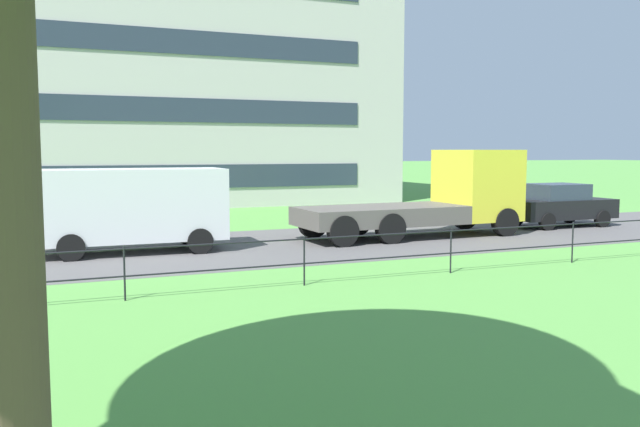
# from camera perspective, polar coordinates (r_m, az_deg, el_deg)

# --- Properties ---
(street_strip) EXTENTS (80.00, 7.22, 0.01)m
(street_strip) POSITION_cam_1_polar(r_m,az_deg,el_deg) (18.76, -7.71, -2.94)
(street_strip) COLOR #565454
(street_strip) RESTS_ON ground
(park_fence) EXTENTS (35.12, 0.04, 1.00)m
(park_fence) POSITION_cam_1_polar(r_m,az_deg,el_deg) (13.35, -1.37, -3.42)
(park_fence) COLOR black
(park_fence) RESTS_ON ground
(panel_van_left) EXTENTS (5.04, 2.19, 2.24)m
(panel_van_left) POSITION_cam_1_polar(r_m,az_deg,el_deg) (18.35, -16.10, 0.69)
(panel_van_left) COLOR silver
(panel_van_left) RESTS_ON ground
(flatbed_truck_right) EXTENTS (7.36, 2.59, 2.75)m
(flatbed_truck_right) POSITION_cam_1_polar(r_m,az_deg,el_deg) (21.60, 10.28, 1.36)
(flatbed_truck_right) COLOR yellow
(flatbed_truck_right) RESTS_ON ground
(car_black_far_left) EXTENTS (4.01, 1.83, 1.54)m
(car_black_far_left) POSITION_cam_1_polar(r_m,az_deg,el_deg) (25.25, 19.88, 0.71)
(car_black_far_left) COLOR black
(car_black_far_left) RESTS_ON ground
(apartment_building_background) EXTENTS (33.91, 14.78, 18.66)m
(apartment_building_background) POSITION_cam_1_polar(r_m,az_deg,el_deg) (38.28, -22.20, 15.00)
(apartment_building_background) COLOR #B7B2AD
(apartment_building_background) RESTS_ON ground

